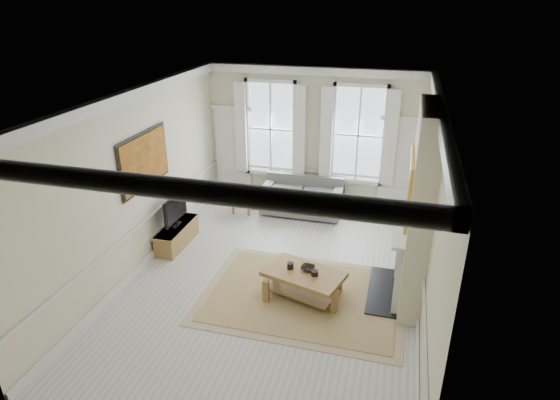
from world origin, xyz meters
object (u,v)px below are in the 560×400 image
(sofa, at_px, (303,198))
(side_table, at_px, (243,194))
(coffee_table, at_px, (304,276))
(tv_stand, at_px, (177,235))

(sofa, distance_m, side_table, 1.43)
(coffee_table, relative_size, tv_stand, 1.19)
(sofa, height_order, coffee_table, sofa)
(side_table, xyz_separation_m, tv_stand, (-0.82, -1.92, -0.23))
(coffee_table, bearing_deg, sofa, 119.08)
(side_table, bearing_deg, coffee_table, -54.62)
(coffee_table, distance_m, tv_stand, 3.19)
(coffee_table, bearing_deg, side_table, 141.62)
(sofa, relative_size, tv_stand, 1.50)
(sofa, distance_m, coffee_table, 3.49)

